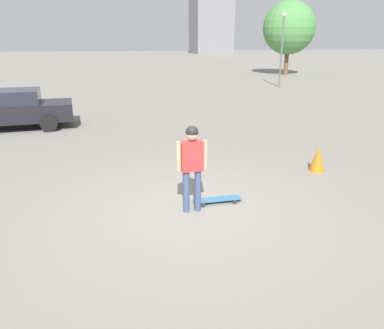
{
  "coord_description": "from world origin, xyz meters",
  "views": [
    {
      "loc": [
        -1.44,
        -6.37,
        3.12
      ],
      "look_at": [
        0.0,
        0.0,
        0.94
      ],
      "focal_mm": 35.0,
      "sensor_mm": 36.0,
      "label": 1
    }
  ],
  "objects_px": {
    "person": "(192,160)",
    "car_parked_near": "(9,109)",
    "traffic_cone": "(318,159)",
    "skateboard": "(217,199)"
  },
  "relations": [
    {
      "from": "person",
      "to": "car_parked_near",
      "type": "distance_m",
      "value": 9.66
    },
    {
      "from": "car_parked_near",
      "to": "traffic_cone",
      "type": "bearing_deg",
      "value": 136.65
    },
    {
      "from": "person",
      "to": "car_parked_near",
      "type": "height_order",
      "value": "person"
    },
    {
      "from": "person",
      "to": "skateboard",
      "type": "relative_size",
      "value": 1.71
    },
    {
      "from": "skateboard",
      "to": "car_parked_near",
      "type": "bearing_deg",
      "value": -56.04
    },
    {
      "from": "traffic_cone",
      "to": "car_parked_near",
      "type": "bearing_deg",
      "value": 141.58
    },
    {
      "from": "car_parked_near",
      "to": "traffic_cone",
      "type": "distance_m",
      "value": 10.85
    },
    {
      "from": "person",
      "to": "skateboard",
      "type": "xyz_separation_m",
      "value": [
        0.58,
        0.25,
        -0.95
      ]
    },
    {
      "from": "skateboard",
      "to": "traffic_cone",
      "type": "xyz_separation_m",
      "value": [
        2.97,
        1.31,
        0.25
      ]
    },
    {
      "from": "person",
      "to": "skateboard",
      "type": "height_order",
      "value": "person"
    }
  ]
}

